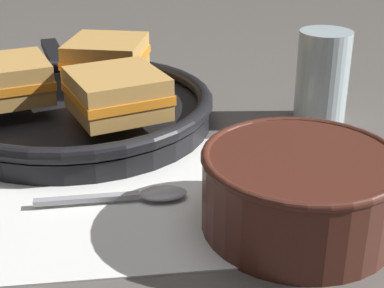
{
  "coord_description": "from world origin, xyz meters",
  "views": [
    {
      "loc": [
        -0.02,
        -0.51,
        0.28
      ],
      "look_at": [
        0.02,
        0.02,
        0.04
      ],
      "focal_mm": 55.0,
      "sensor_mm": 36.0,
      "label": 1
    }
  ],
  "objects_px": {
    "spoon": "(142,195)",
    "soup_bowl": "(300,186)",
    "sandwich_near_right": "(117,93)",
    "sandwich_far_left": "(107,57)",
    "sandwich_near_left": "(4,80)",
    "drinking_glass": "(322,77)",
    "skillet": "(79,109)"
  },
  "relations": [
    {
      "from": "sandwich_near_left",
      "to": "drinking_glass",
      "type": "relative_size",
      "value": 1.13
    },
    {
      "from": "skillet",
      "to": "sandwich_near_right",
      "type": "distance_m",
      "value": 0.1
    },
    {
      "from": "sandwich_near_right",
      "to": "sandwich_far_left",
      "type": "xyz_separation_m",
      "value": [
        -0.02,
        0.14,
        0.0
      ]
    },
    {
      "from": "soup_bowl",
      "to": "skillet",
      "type": "height_order",
      "value": "soup_bowl"
    },
    {
      "from": "skillet",
      "to": "sandwich_far_left",
      "type": "relative_size",
      "value": 3.82
    },
    {
      "from": "sandwich_far_left",
      "to": "drinking_glass",
      "type": "xyz_separation_m",
      "value": [
        0.27,
        -0.08,
        -0.01
      ]
    },
    {
      "from": "drinking_glass",
      "to": "spoon",
      "type": "bearing_deg",
      "value": -139.34
    },
    {
      "from": "skillet",
      "to": "drinking_glass",
      "type": "relative_size",
      "value": 4.03
    },
    {
      "from": "soup_bowl",
      "to": "sandwich_near_right",
      "type": "relative_size",
      "value": 1.3
    },
    {
      "from": "sandwich_near_left",
      "to": "sandwich_near_right",
      "type": "height_order",
      "value": "same"
    },
    {
      "from": "soup_bowl",
      "to": "sandwich_far_left",
      "type": "relative_size",
      "value": 1.42
    },
    {
      "from": "soup_bowl",
      "to": "sandwich_near_right",
      "type": "distance_m",
      "value": 0.24
    },
    {
      "from": "sandwich_near_right",
      "to": "sandwich_far_left",
      "type": "relative_size",
      "value": 1.09
    },
    {
      "from": "skillet",
      "to": "sandwich_far_left",
      "type": "distance_m",
      "value": 0.09
    },
    {
      "from": "spoon",
      "to": "skillet",
      "type": "relative_size",
      "value": 0.31
    },
    {
      "from": "soup_bowl",
      "to": "sandwich_near_left",
      "type": "relative_size",
      "value": 1.32
    },
    {
      "from": "soup_bowl",
      "to": "skillet",
      "type": "bearing_deg",
      "value": 130.66
    },
    {
      "from": "drinking_glass",
      "to": "skillet",
      "type": "bearing_deg",
      "value": 179.26
    },
    {
      "from": "spoon",
      "to": "soup_bowl",
      "type": "bearing_deg",
      "value": -26.07
    },
    {
      "from": "soup_bowl",
      "to": "sandwich_far_left",
      "type": "xyz_separation_m",
      "value": [
        -0.18,
        0.32,
        0.02
      ]
    },
    {
      "from": "skillet",
      "to": "sandwich_near_right",
      "type": "height_order",
      "value": "sandwich_near_right"
    },
    {
      "from": "sandwich_near_right",
      "to": "drinking_glass",
      "type": "distance_m",
      "value": 0.26
    },
    {
      "from": "drinking_glass",
      "to": "sandwich_near_right",
      "type": "bearing_deg",
      "value": -165.54
    },
    {
      "from": "spoon",
      "to": "sandwich_near_left",
      "type": "xyz_separation_m",
      "value": [
        -0.16,
        0.18,
        0.06
      ]
    },
    {
      "from": "sandwich_near_left",
      "to": "drinking_glass",
      "type": "xyz_separation_m",
      "value": [
        0.38,
        0.01,
        -0.01
      ]
    },
    {
      "from": "spoon",
      "to": "sandwich_far_left",
      "type": "height_order",
      "value": "sandwich_far_left"
    },
    {
      "from": "skillet",
      "to": "drinking_glass",
      "type": "xyz_separation_m",
      "value": [
        0.3,
        -0.0,
        0.04
      ]
    },
    {
      "from": "skillet",
      "to": "sandwich_near_left",
      "type": "distance_m",
      "value": 0.09
    },
    {
      "from": "sandwich_near_right",
      "to": "skillet",
      "type": "bearing_deg",
      "value": 127.12
    },
    {
      "from": "drinking_glass",
      "to": "sandwich_far_left",
      "type": "bearing_deg",
      "value": 163.6
    },
    {
      "from": "soup_bowl",
      "to": "spoon",
      "type": "xyz_separation_m",
      "value": [
        -0.13,
        0.05,
        -0.03
      ]
    },
    {
      "from": "sandwich_near_left",
      "to": "spoon",
      "type": "bearing_deg",
      "value": -48.6
    }
  ]
}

